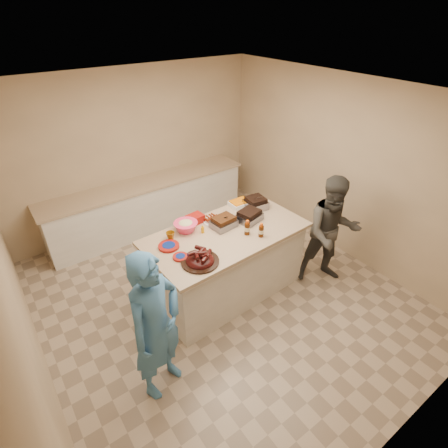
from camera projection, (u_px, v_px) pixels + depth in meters
room at (221, 295)px, 4.92m from camera, size 4.50×5.00×2.70m
back_counter at (149, 205)px, 6.18m from camera, size 3.60×0.64×0.90m
island at (226, 289)px, 5.01m from camera, size 2.14×1.20×0.99m
rib_platter at (200, 262)px, 3.97m from camera, size 0.49×0.49×0.18m
pulled_pork_tray at (224, 227)px, 4.59m from camera, size 0.34×0.27×0.10m
brisket_tray at (249, 221)px, 4.72m from camera, size 0.37×0.33×0.10m
roasting_pan at (255, 208)px, 5.01m from camera, size 0.31×0.31×0.11m
coleslaw_bowl at (186, 231)px, 4.51m from camera, size 0.32×0.32×0.21m
sausage_plate at (214, 222)px, 4.69m from camera, size 0.32×0.32×0.05m
mac_cheese_dish at (240, 205)px, 5.08m from camera, size 0.30×0.22×0.08m
bbq_bottle_a at (261, 236)px, 4.40m from camera, size 0.07×0.07×0.19m
bbq_bottle_b at (247, 234)px, 4.45m from camera, size 0.07×0.07×0.20m
mustard_bottle at (203, 233)px, 4.47m from camera, size 0.04×0.04×0.11m
sauce_bowl at (218, 225)px, 4.62m from camera, size 0.13×0.05×0.13m
plate_stack_large at (169, 247)px, 4.21m from camera, size 0.27×0.27×0.03m
plate_stack_small at (180, 258)px, 4.04m from camera, size 0.19×0.19×0.02m
plastic_cup at (171, 239)px, 4.35m from camera, size 0.11×0.11×0.11m
basket_stack at (195, 222)px, 4.68m from camera, size 0.23×0.19×0.11m
guest_blue at (164, 381)px, 3.81m from camera, size 1.23×1.83×0.41m
guest_gray at (323, 277)px, 5.25m from camera, size 1.53×1.80×0.62m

